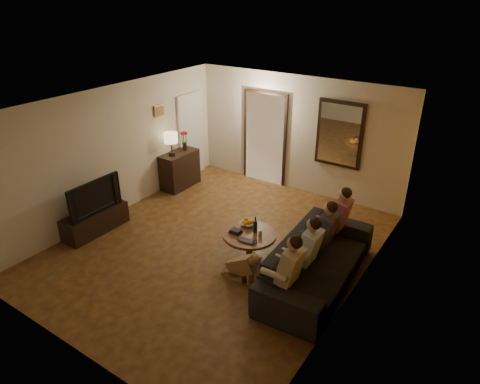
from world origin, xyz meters
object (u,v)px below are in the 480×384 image
Objects in this scene: dog at (241,265)px; table_lamp at (171,144)px; sofa at (318,261)px; person_c at (321,239)px; bowl at (248,224)px; tv at (91,196)px; tv_stand at (95,221)px; dresser at (180,170)px; laptop at (246,242)px; person_a at (286,277)px; person_b at (305,256)px; coffee_table at (249,245)px; person_d at (336,223)px; wine_bottle at (255,224)px.

table_lamp is at bearing 138.79° from dog.
table_lamp reaches higher than sofa.
bowl is at bearing -176.24° from person_c.
tv_stand is at bearing 0.00° from tv.
person_c is 2.14× the size of dog.
dresser is 3.51m from laptop.
person_c reaches higher than tv.
sofa reaches higher than laptop.
person_a is 1.00× the size of person_b.
table_lamp is 4.44m from sofa.
coffee_table is 3.57× the size of bowl.
person_b and person_d have the same top height.
laptop is at bearing -27.87° from table_lamp.
dog is (-0.92, -0.94, -0.32)m from person_c.
laptop is (-1.07, -0.59, -0.14)m from person_c.
tv is at bearing -160.83° from wine_bottle.
person_d is at bearing -5.64° from table_lamp.
table_lamp is at bearing 151.64° from person_a.
person_b and person_c have the same top height.
wine_bottle reaches higher than bowl.
tv_stand is (0.00, -2.24, -0.90)m from table_lamp.
person_b is 1.30× the size of coffee_table.
sofa is at bearing -77.36° from tv.
person_b is at bearing 10.81° from dog.
coffee_table is at bearing -165.24° from person_c.
coffee_table is (-1.17, 0.89, -0.38)m from person_a.
laptop is (3.01, 0.65, -0.29)m from tv.
tv is at bearing 175.76° from dog.
dog is 0.68m from coffee_table.
tv_stand is at bearing -163.13° from person_c.
laptop reaches higher than tv_stand.
wine_bottle is at bearing -169.46° from person_c.
coffee_table is (2.91, 0.93, 0.01)m from tv_stand.
bowl reaches higher than tv_stand.
person_b is 1.08m from laptop.
dresser is 0.36× the size of sofa.
tv_stand is 1.07× the size of person_c.
dog is 0.83m from wine_bottle.
table_lamp is 3.01m from bowl.
person_d is (0.00, 0.60, 0.00)m from person_c.
person_b is at bearing -81.12° from tv.
person_c reaches higher than laptop.
tv_stand is 3.09m from laptop.
table_lamp is 0.58× the size of coffee_table.
sofa is 0.38m from person_b.
person_a is at bearing -30.70° from dresser.
person_b reaches higher than wine_bottle.
person_a reaches higher than dog.
bowl is (-1.35, 0.51, -0.12)m from person_b.
person_b is at bearing 8.88° from tv_stand.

